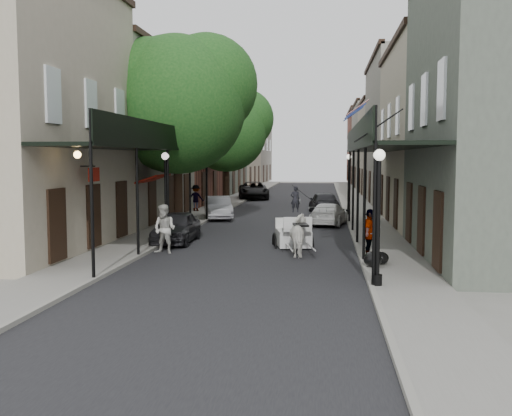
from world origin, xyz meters
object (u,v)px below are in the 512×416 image
(car_left_mid, at_px, (218,208))
(car_right_far, at_px, (324,203))
(lamppost_right_near, at_px, (378,215))
(car_left_near, at_px, (176,227))
(pedestrian_sidewalk_left, at_px, (196,198))
(lamppost_right_far, at_px, (349,183))
(car_right_near, at_px, (329,214))
(lamppost_left, at_px, (166,194))
(horse, at_px, (301,236))
(car_left_far, at_px, (253,190))
(tree_near, at_px, (186,99))
(tree_far, at_px, (231,128))
(carriage, at_px, (292,222))
(pedestrian_sidewalk_right, at_px, (369,234))
(pedestrian_walking, at_px, (165,229))

(car_left_mid, height_order, car_right_far, car_right_far)
(lamppost_right_near, xyz_separation_m, car_left_near, (-7.70, 7.80, -1.38))
(car_left_near, bearing_deg, pedestrian_sidewalk_left, 97.92)
(lamppost_right_far, height_order, car_right_near, lamppost_right_far)
(lamppost_left, relative_size, car_left_near, 0.94)
(lamppost_left, distance_m, car_left_near, 1.48)
(lamppost_right_near, distance_m, horse, 5.80)
(car_left_far, bearing_deg, tree_near, -100.99)
(car_left_near, xyz_separation_m, car_left_far, (-0.00, 26.17, 0.09))
(car_left_near, distance_m, car_left_mid, 9.54)
(tree_near, distance_m, horse, 10.87)
(lamppost_right_near, bearing_deg, horse, 114.01)
(horse, distance_m, car_left_near, 6.01)
(tree_far, xyz_separation_m, car_left_far, (0.65, 7.79, -5.07))
(lamppost_right_near, bearing_deg, tree_far, 107.68)
(tree_far, height_order, lamppost_right_far, tree_far)
(tree_far, relative_size, carriage, 3.42)
(tree_near, xyz_separation_m, car_left_far, (0.60, 21.79, -5.72))
(tree_far, xyz_separation_m, car_right_far, (6.85, -4.85, -5.11))
(carriage, height_order, pedestrian_sidewalk_left, carriage)
(pedestrian_sidewalk_right, xyz_separation_m, car_right_far, (-1.60, 17.15, -0.26))
(tree_near, height_order, car_left_near, tree_near)
(tree_far, xyz_separation_m, pedestrian_sidewalk_left, (-1.54, -5.15, -4.86))
(car_left_far, xyz_separation_m, car_right_far, (6.20, -12.64, -0.04))
(car_right_far, bearing_deg, lamppost_left, 56.78)
(car_left_far, relative_size, car_right_near, 1.36)
(lamppost_right_near, bearing_deg, carriage, 110.28)
(lamppost_right_far, relative_size, car_left_far, 0.67)
(tree_near, bearing_deg, tree_far, 90.19)
(pedestrian_walking, xyz_separation_m, pedestrian_sidewalk_left, (-2.48, 16.03, 0.05))
(pedestrian_sidewalk_left, xyz_separation_m, car_right_near, (8.66, -5.92, -0.39))
(pedestrian_sidewalk_left, distance_m, pedestrian_sidewalk_right, 19.59)
(lamppost_right_far, xyz_separation_m, pedestrian_walking, (-7.40, -15.00, -1.12))
(car_left_far, bearing_deg, carriage, -88.86)
(carriage, xyz_separation_m, pedestrian_walking, (-4.64, -2.46, -0.05))
(lamppost_right_near, distance_m, car_left_near, 11.05)
(horse, bearing_deg, carriage, -90.00)
(car_left_mid, bearing_deg, car_right_near, -34.41)
(pedestrian_sidewalk_right, bearing_deg, tree_near, 59.64)
(lamppost_right_near, relative_size, car_left_far, 0.67)
(carriage, bearing_deg, pedestrian_sidewalk_right, -60.27)
(carriage, relative_size, car_right_far, 0.59)
(pedestrian_sidewalk_right, distance_m, car_right_far, 17.23)
(lamppost_right_far, distance_m, car_left_far, 16.00)
(horse, height_order, pedestrian_sidewalk_right, pedestrian_sidewalk_right)
(pedestrian_sidewalk_right, height_order, car_right_near, pedestrian_sidewalk_right)
(pedestrian_walking, relative_size, car_right_near, 0.46)
(lamppost_right_near, distance_m, car_left_far, 34.85)
(car_left_far, bearing_deg, car_left_mid, -99.42)
(pedestrian_walking, xyz_separation_m, car_left_near, (-0.30, 2.80, -0.26))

